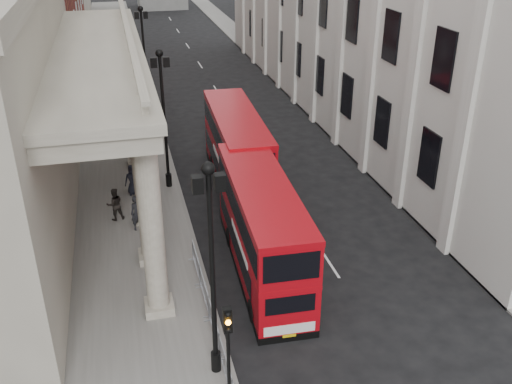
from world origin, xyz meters
TOP-DOWN VIEW (x-y plane):
  - sidewalk_west at (-3.00, 30.00)m, footprint 6.00×140.00m
  - sidewalk_east at (13.50, 30.00)m, footprint 3.00×140.00m
  - kerb at (-0.05, 30.00)m, footprint 0.20×140.00m
  - lamp_post_south at (-0.60, 4.00)m, footprint 1.05×0.44m
  - lamp_post_mid at (-0.60, 20.00)m, footprint 1.05×0.44m
  - lamp_post_north at (-0.60, 36.00)m, footprint 1.05×0.44m
  - traffic_light at (-0.50, 1.98)m, footprint 0.28×0.33m
  - bus_near at (2.70, 10.06)m, footprint 2.95×10.46m
  - bus_far at (3.53, 19.36)m, footprint 2.98×10.69m
  - pedestrian_a at (-2.73, 15.11)m, footprint 0.79×0.61m
  - pedestrian_b at (-3.85, 16.48)m, footprint 1.02×0.87m
  - pedestrian_c at (-2.75, 19.36)m, footprint 1.00×0.74m

SIDE VIEW (x-z plane):
  - sidewalk_west at x=-3.00m, z-range 0.00..0.12m
  - sidewalk_east at x=13.50m, z-range 0.00..0.12m
  - kerb at x=-0.05m, z-range 0.00..0.14m
  - pedestrian_b at x=-3.85m, z-range 0.12..1.97m
  - pedestrian_c at x=-2.75m, z-range 0.12..1.99m
  - pedestrian_a at x=-2.73m, z-range 0.12..2.04m
  - bus_near at x=2.70m, z-range 0.10..4.58m
  - bus_far at x=3.53m, z-range 0.10..4.68m
  - traffic_light at x=-0.50m, z-range 0.96..5.26m
  - lamp_post_south at x=-0.60m, z-range 0.75..9.07m
  - lamp_post_mid at x=-0.60m, z-range 0.75..9.07m
  - lamp_post_north at x=-0.60m, z-range 0.75..9.07m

